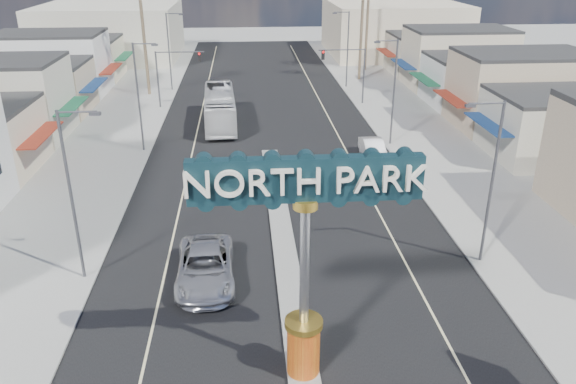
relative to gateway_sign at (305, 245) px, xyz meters
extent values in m
plane|color=gray|center=(0.00, 28.02, -5.93)|extent=(160.00, 160.00, 0.00)
cube|color=black|center=(0.00, 28.02, -5.92)|extent=(20.00, 120.00, 0.01)
cube|color=gray|center=(0.00, 12.02, -5.85)|extent=(1.30, 30.00, 0.16)
cube|color=gray|center=(-14.00, 28.02, -5.87)|extent=(8.00, 120.00, 0.12)
cube|color=gray|center=(14.00, 28.02, -5.87)|extent=(8.00, 120.00, 0.12)
cube|color=beige|center=(-24.00, 41.02, -2.93)|extent=(12.00, 42.00, 6.00)
cube|color=#B7B29E|center=(24.00, 41.02, -2.93)|extent=(12.00, 42.00, 6.00)
cube|color=#B7B29E|center=(-22.00, 73.02, -1.93)|extent=(20.00, 20.00, 8.00)
cube|color=beige|center=(22.00, 73.02, -1.93)|extent=(20.00, 20.00, 8.00)
cylinder|color=red|center=(0.00, 0.02, -4.67)|extent=(1.30, 1.30, 2.20)
cylinder|color=gold|center=(0.00, 0.02, -3.44)|extent=(1.50, 1.50, 0.25)
cylinder|color=#B7B7BC|center=(0.00, 0.02, -0.92)|extent=(0.36, 0.36, 4.80)
cylinder|color=gold|center=(0.00, 0.02, 1.66)|extent=(0.90, 0.90, 0.35)
cube|color=black|center=(0.00, 0.02, 2.58)|extent=(8.20, 0.50, 1.60)
cylinder|color=#47474C|center=(-11.00, 42.02, -2.93)|extent=(0.18, 0.18, 6.00)
cylinder|color=#47474C|center=(-8.50, 42.02, -0.03)|extent=(5.00, 0.12, 0.12)
cube|color=black|center=(-6.50, 42.02, -0.53)|extent=(0.32, 0.32, 1.00)
sphere|color=red|center=(-6.50, 41.84, -0.21)|extent=(0.22, 0.22, 0.22)
cylinder|color=#47474C|center=(11.00, 42.02, -2.93)|extent=(0.18, 0.18, 6.00)
cylinder|color=#47474C|center=(8.50, 42.02, -0.03)|extent=(5.00, 0.12, 0.12)
cube|color=black|center=(6.50, 42.02, -0.53)|extent=(0.32, 0.32, 1.00)
sphere|color=red|center=(6.50, 41.84, -0.21)|extent=(0.22, 0.22, 0.22)
cylinder|color=#47474C|center=(-10.60, 8.02, -1.43)|extent=(0.16, 0.16, 9.00)
cylinder|color=#47474C|center=(-9.70, 8.02, 2.97)|extent=(1.80, 0.10, 0.10)
cube|color=#47474C|center=(-8.90, 8.02, 2.87)|extent=(0.50, 0.22, 0.15)
cylinder|color=#47474C|center=(-10.60, 28.02, -1.43)|extent=(0.16, 0.16, 9.00)
cylinder|color=#47474C|center=(-9.70, 28.02, 2.97)|extent=(1.80, 0.10, 0.10)
cube|color=#47474C|center=(-8.90, 28.02, 2.87)|extent=(0.50, 0.22, 0.15)
cylinder|color=#47474C|center=(-10.60, 50.02, -1.43)|extent=(0.16, 0.16, 9.00)
cylinder|color=#47474C|center=(-9.70, 50.02, 2.97)|extent=(1.80, 0.10, 0.10)
cube|color=#47474C|center=(-8.90, 50.02, 2.87)|extent=(0.50, 0.22, 0.15)
cylinder|color=#47474C|center=(10.60, 8.02, -1.43)|extent=(0.16, 0.16, 9.00)
cylinder|color=#47474C|center=(9.70, 8.02, 2.97)|extent=(1.80, 0.10, 0.10)
cube|color=#47474C|center=(8.90, 8.02, 2.87)|extent=(0.50, 0.22, 0.15)
cylinder|color=#47474C|center=(10.60, 28.02, -1.43)|extent=(0.16, 0.16, 9.00)
cylinder|color=#47474C|center=(9.70, 28.02, 2.97)|extent=(1.80, 0.10, 0.10)
cube|color=#47474C|center=(8.90, 28.02, 2.87)|extent=(0.50, 0.22, 0.15)
cylinder|color=#47474C|center=(10.60, 50.02, -1.43)|extent=(0.16, 0.16, 9.00)
cylinder|color=#47474C|center=(9.70, 50.02, 2.97)|extent=(1.80, 0.10, 0.10)
cube|color=#47474C|center=(8.90, 50.02, 2.87)|extent=(0.50, 0.22, 0.15)
cylinder|color=brown|center=(-13.00, 48.02, 0.07)|extent=(0.36, 0.36, 12.00)
cylinder|color=brown|center=(13.00, 54.02, -0.43)|extent=(0.36, 0.36, 11.00)
cylinder|color=brown|center=(15.00, 60.02, 0.57)|extent=(0.36, 0.36, 13.00)
imported|color=#BBBBC0|center=(-4.27, 7.22, -5.05)|extent=(3.11, 6.38, 1.75)
imported|color=white|center=(8.32, 24.76, -5.16)|extent=(1.68, 4.70, 1.54)
imported|color=silver|center=(-4.37, 35.48, -4.26)|extent=(3.34, 12.06, 3.33)
camera|label=1|loc=(-2.04, -17.75, 9.89)|focal=35.00mm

